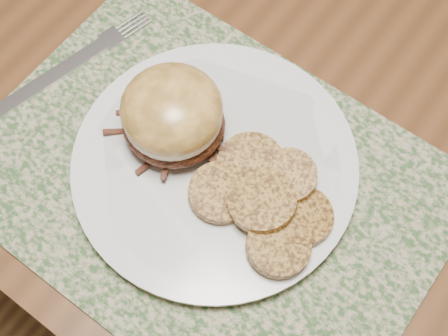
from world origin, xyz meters
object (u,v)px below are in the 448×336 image
Objects in this scene: pork_sandwich at (172,115)px; dinner_plate at (215,165)px; dining_table at (254,11)px; fork at (74,63)px.

dinner_plate is at bearing -26.35° from pork_sandwich.
dining_table is 7.68× the size of fork.
dinner_plate is 0.07m from pork_sandwich.
dinner_plate is 0.19m from fork.
pork_sandwich reaches higher than dining_table.
pork_sandwich is (-0.05, 0.00, 0.04)m from dinner_plate.
dining_table is 11.69× the size of pork_sandwich.
dinner_plate is 1.33× the size of fork.
dining_table is 0.28m from dinner_plate.
pork_sandwich is at bearing 178.06° from dinner_plate.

